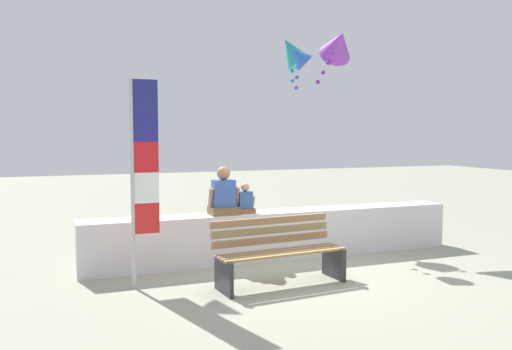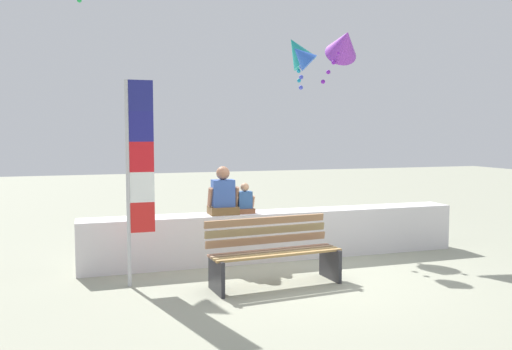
{
  "view_description": "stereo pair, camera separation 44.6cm",
  "coord_description": "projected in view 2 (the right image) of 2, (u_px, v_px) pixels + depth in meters",
  "views": [
    {
      "loc": [
        -3.33,
        -6.76,
        2.04
      ],
      "look_at": [
        -0.37,
        1.01,
        1.37
      ],
      "focal_mm": 36.75,
      "sensor_mm": 36.0,
      "label": 1
    },
    {
      "loc": [
        -2.91,
        -6.91,
        2.04
      ],
      "look_at": [
        -0.37,
        1.01,
        1.37
      ],
      "focal_mm": 36.75,
      "sensor_mm": 36.0,
      "label": 2
    }
  ],
  "objects": [
    {
      "name": "flag_banner",
      "position": [
        136.0,
        168.0,
        6.91
      ],
      "size": [
        0.37,
        0.05,
        2.74
      ],
      "color": "#B7B7BC",
      "rests_on": "ground"
    },
    {
      "name": "kite_teal",
      "position": [
        298.0,
        52.0,
        10.27
      ],
      "size": [
        0.88,
        0.78,
        0.95
      ],
      "color": "teal"
    },
    {
      "name": "kite_blue",
      "position": [
        302.0,
        56.0,
        9.41
      ],
      "size": [
        0.65,
        0.6,
        0.85
      ],
      "color": "blue"
    },
    {
      "name": "kite_purple",
      "position": [
        344.0,
        43.0,
        9.81
      ],
      "size": [
        0.8,
        0.9,
        1.17
      ],
      "color": "purple"
    },
    {
      "name": "seawall_ledge",
      "position": [
        278.0,
        235.0,
        8.53
      ],
      "size": [
        6.24,
        0.53,
        0.77
      ],
      "primitive_type": "cube",
      "color": "silver",
      "rests_on": "ground"
    },
    {
      "name": "person_adult",
      "position": [
        223.0,
        196.0,
        8.17
      ],
      "size": [
        0.49,
        0.36,
        0.75
      ],
      "color": "brown",
      "rests_on": "seawall_ledge"
    },
    {
      "name": "park_bench",
      "position": [
        273.0,
        253.0,
        7.06
      ],
      "size": [
        1.84,
        0.76,
        0.88
      ],
      "color": "#A77F4A",
      "rests_on": "ground"
    },
    {
      "name": "person_child",
      "position": [
        245.0,
        201.0,
        8.29
      ],
      "size": [
        0.32,
        0.23,
        0.48
      ],
      "color": "brown",
      "rests_on": "seawall_ledge"
    },
    {
      "name": "ground_plane",
      "position": [
        302.0,
        274.0,
        7.6
      ],
      "size": [
        40.0,
        40.0,
        0.0
      ],
      "primitive_type": "plane",
      "color": "gray"
    }
  ]
}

